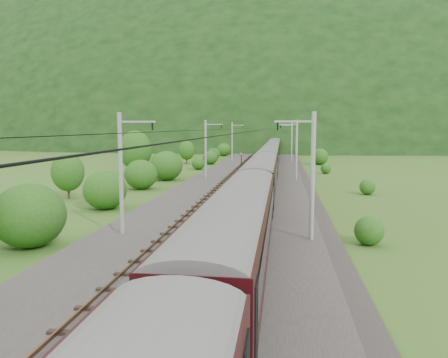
# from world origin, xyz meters

# --- Properties ---
(ground) EXTENTS (600.00, 600.00, 0.00)m
(ground) POSITION_xyz_m (0.00, 0.00, 0.00)
(ground) COLOR #39581B
(ground) RESTS_ON ground
(railbed) EXTENTS (14.00, 220.00, 0.30)m
(railbed) POSITION_xyz_m (0.00, 10.00, 0.15)
(railbed) COLOR #38332D
(railbed) RESTS_ON ground
(track_left) EXTENTS (2.40, 220.00, 0.27)m
(track_left) POSITION_xyz_m (-2.40, 10.00, 0.37)
(track_left) COLOR brown
(track_left) RESTS_ON railbed
(track_right) EXTENTS (2.40, 220.00, 0.27)m
(track_right) POSITION_xyz_m (2.40, 10.00, 0.37)
(track_right) COLOR brown
(track_right) RESTS_ON railbed
(catenary_left) EXTENTS (2.54, 192.28, 8.00)m
(catenary_left) POSITION_xyz_m (-6.12, 32.00, 4.50)
(catenary_left) COLOR gray
(catenary_left) RESTS_ON railbed
(catenary_right) EXTENTS (2.54, 192.28, 8.00)m
(catenary_right) POSITION_xyz_m (6.12, 32.00, 4.50)
(catenary_right) COLOR gray
(catenary_right) RESTS_ON railbed
(overhead_wires) EXTENTS (4.83, 198.00, 0.03)m
(overhead_wires) POSITION_xyz_m (0.00, 10.00, 7.10)
(overhead_wires) COLOR black
(overhead_wires) RESTS_ON ground
(mountain_main) EXTENTS (504.00, 360.00, 244.00)m
(mountain_main) POSITION_xyz_m (0.00, 260.00, 0.00)
(mountain_main) COLOR black
(mountain_main) RESTS_ON ground
(mountain_ridge) EXTENTS (336.00, 280.00, 132.00)m
(mountain_ridge) POSITION_xyz_m (-120.00, 300.00, 0.00)
(mountain_ridge) COLOR black
(mountain_ridge) RESTS_ON ground
(train) EXTENTS (2.79, 155.12, 4.84)m
(train) POSITION_xyz_m (2.40, 33.99, 3.34)
(train) COLOR black
(train) RESTS_ON ground
(hazard_post_near) EXTENTS (0.15, 0.15, 1.44)m
(hazard_post_near) POSITION_xyz_m (-0.35, 38.40, 1.02)
(hazard_post_near) COLOR red
(hazard_post_near) RESTS_ON railbed
(hazard_post_far) EXTENTS (0.18, 0.18, 1.70)m
(hazard_post_far) POSITION_xyz_m (0.08, 34.07, 1.15)
(hazard_post_far) COLOR red
(hazard_post_far) RESTS_ON railbed
(signal) EXTENTS (0.25, 0.25, 2.28)m
(signal) POSITION_xyz_m (-3.18, 52.62, 1.64)
(signal) COLOR black
(signal) RESTS_ON railbed
(vegetation_left) EXTENTS (11.50, 144.76, 7.03)m
(vegetation_left) POSITION_xyz_m (-13.12, 9.16, 2.56)
(vegetation_left) COLOR #1E4B14
(vegetation_left) RESTS_ON ground
(vegetation_right) EXTENTS (5.57, 100.57, 3.15)m
(vegetation_right) POSITION_xyz_m (11.76, 0.90, 1.38)
(vegetation_right) COLOR #1E4B14
(vegetation_right) RESTS_ON ground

